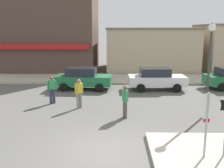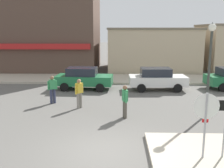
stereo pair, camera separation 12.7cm
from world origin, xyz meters
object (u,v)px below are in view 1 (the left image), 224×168
(lamp_post, at_px, (210,56))
(parked_car_nearest, at_px, (83,78))
(stop_sign, at_px, (207,117))
(pedestrian_crossing_far, at_px, (79,93))
(pedestrian_crossing_near, at_px, (52,89))
(pedestrian_kerb_side, at_px, (125,100))
(parked_car_second, at_px, (156,78))

(lamp_post, height_order, parked_car_nearest, lamp_post)
(stop_sign, relative_size, pedestrian_crossing_far, 1.43)
(pedestrian_crossing_near, bearing_deg, pedestrian_kerb_side, -30.60)
(parked_car_nearest, bearing_deg, pedestrian_crossing_far, -85.18)
(pedestrian_crossing_far, bearing_deg, stop_sign, -49.81)
(parked_car_nearest, distance_m, parked_car_second, 5.23)
(lamp_post, height_order, parked_car_second, lamp_post)
(stop_sign, relative_size, parked_car_nearest, 0.56)
(parked_car_second, height_order, pedestrian_crossing_far, pedestrian_crossing_far)
(parked_car_second, relative_size, pedestrian_crossing_far, 2.52)
(pedestrian_crossing_near, relative_size, pedestrian_crossing_far, 1.00)
(pedestrian_crossing_near, distance_m, pedestrian_crossing_far, 1.91)
(pedestrian_kerb_side, bearing_deg, pedestrian_crossing_far, 147.58)
(parked_car_nearest, xyz_separation_m, parked_car_second, (5.23, -0.06, 0.00))
(parked_car_second, bearing_deg, pedestrian_kerb_side, -111.24)
(pedestrian_crossing_near, bearing_deg, lamp_post, -13.73)
(pedestrian_crossing_near, relative_size, pedestrian_kerb_side, 1.00)
(parked_car_nearest, relative_size, pedestrian_crossing_far, 2.54)
(stop_sign, distance_m, parked_car_second, 10.42)
(parked_car_second, xyz_separation_m, pedestrian_crossing_near, (-6.53, -3.70, 0.06))
(parked_car_nearest, height_order, parked_car_second, same)
(pedestrian_crossing_near, bearing_deg, parked_car_nearest, 70.96)
(pedestrian_kerb_side, bearing_deg, parked_car_second, 68.76)
(lamp_post, relative_size, pedestrian_crossing_near, 2.82)
(parked_car_second, height_order, pedestrian_crossing_near, pedestrian_crossing_near)
(lamp_post, height_order, pedestrian_crossing_near, lamp_post)
(parked_car_nearest, distance_m, pedestrian_kerb_side, 6.83)
(stop_sign, bearing_deg, pedestrian_crossing_near, 134.55)
(stop_sign, distance_m, pedestrian_kerb_side, 4.95)
(parked_car_nearest, relative_size, pedestrian_crossing_near, 2.54)
(pedestrian_crossing_near, height_order, pedestrian_kerb_side, same)
(stop_sign, height_order, parked_car_second, stop_sign)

